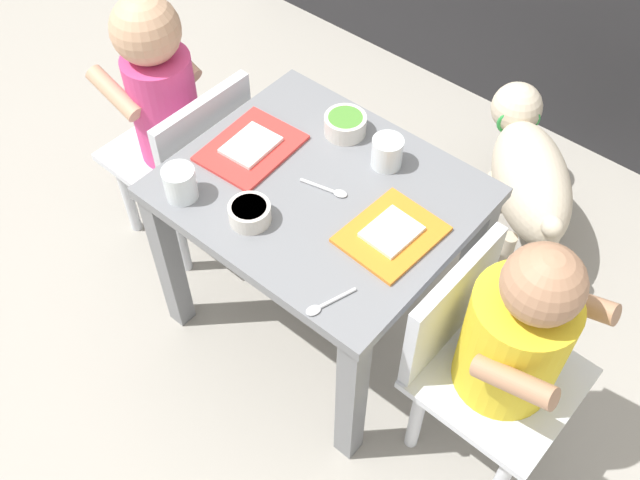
{
  "coord_description": "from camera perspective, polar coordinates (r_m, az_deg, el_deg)",
  "views": [
    {
      "loc": [
        0.62,
        -0.74,
        1.48
      ],
      "look_at": [
        0.0,
        0.0,
        0.3
      ],
      "focal_mm": 40.59,
      "sensor_mm": 36.0,
      "label": 1
    }
  ],
  "objects": [
    {
      "name": "spoon_by_right_tray",
      "position": [
        1.24,
        0.47,
        -5.07
      ],
      "size": [
        0.04,
        0.1,
        0.01
      ],
      "color": "silver",
      "rests_on": "dining_table"
    },
    {
      "name": "food_tray_left",
      "position": [
        1.49,
        -5.47,
        7.29
      ],
      "size": [
        0.16,
        0.2,
        0.02
      ],
      "color": "red",
      "rests_on": "dining_table"
    },
    {
      "name": "veggie_bowl_far",
      "position": [
        1.35,
        -5.57,
        2.16
      ],
      "size": [
        0.08,
        0.08,
        0.04
      ],
      "color": "silver",
      "rests_on": "dining_table"
    },
    {
      "name": "veggie_bowl_near",
      "position": [
        1.51,
        2.0,
        9.12
      ],
      "size": [
        0.09,
        0.09,
        0.04
      ],
      "color": "silver",
      "rests_on": "dining_table"
    },
    {
      "name": "dog",
      "position": [
        1.85,
        16.07,
        5.23
      ],
      "size": [
        0.4,
        0.42,
        0.33
      ],
      "color": "beige",
      "rests_on": "ground"
    },
    {
      "name": "water_cup_left",
      "position": [
        1.4,
        -10.95,
        4.3
      ],
      "size": [
        0.06,
        0.06,
        0.07
      ],
      "color": "white",
      "rests_on": "dining_table"
    },
    {
      "name": "ground_plane",
      "position": [
        1.77,
        -0.0,
        -6.08
      ],
      "size": [
        7.0,
        7.0,
        0.0
      ],
      "primitive_type": "plane",
      "color": "#9E998E"
    },
    {
      "name": "spoon_by_left_tray",
      "position": [
        1.4,
        0.7,
        4.03
      ],
      "size": [
        0.1,
        0.04,
        0.01
      ],
      "color": "silver",
      "rests_on": "dining_table"
    },
    {
      "name": "food_tray_right",
      "position": [
        1.33,
        5.65,
        0.49
      ],
      "size": [
        0.16,
        0.19,
        0.02
      ],
      "color": "orange",
      "rests_on": "dining_table"
    },
    {
      "name": "seated_child_right",
      "position": [
        1.31,
        14.7,
        -7.49
      ],
      "size": [
        0.29,
        0.29,
        0.65
      ],
      "color": "silver",
      "rests_on": "ground"
    },
    {
      "name": "water_cup_right",
      "position": [
        1.44,
        5.3,
        6.78
      ],
      "size": [
        0.06,
        0.06,
        0.06
      ],
      "color": "white",
      "rests_on": "dining_table"
    },
    {
      "name": "dining_table",
      "position": [
        1.47,
        -0.0,
        1.8
      ],
      "size": [
        0.58,
        0.49,
        0.46
      ],
      "color": "slate",
      "rests_on": "ground"
    },
    {
      "name": "seated_child_left",
      "position": [
        1.68,
        -12.02,
        10.48
      ],
      "size": [
        0.29,
        0.29,
        0.68
      ],
      "color": "silver",
      "rests_on": "ground"
    }
  ]
}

